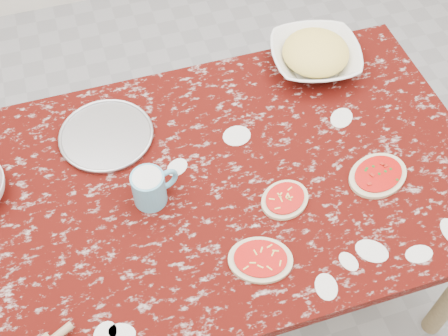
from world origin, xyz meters
TOP-DOWN VIEW (x-y plane):
  - ground at (0.00, 0.00)m, footprint 4.00×4.00m
  - worktable at (0.00, 0.00)m, footprint 1.60×1.00m
  - pizza_tray at (-0.31, 0.27)m, footprint 0.38×0.38m
  - cheese_bowl at (0.45, 0.37)m, footprint 0.36×0.36m
  - flour_mug at (-0.23, -0.01)m, footprint 0.15×0.10m
  - pizza_left at (0.01, -0.30)m, footprint 0.22×0.19m
  - pizza_mid at (0.15, -0.14)m, footprint 0.19×0.18m
  - pizza_right at (0.45, -0.14)m, footprint 0.23×0.20m

SIDE VIEW (x-z plane):
  - ground at x=0.00m, z-range 0.00..0.00m
  - worktable at x=0.00m, z-range 0.29..1.04m
  - pizza_tray at x=-0.31m, z-range 0.75..0.76m
  - pizza_right at x=0.45m, z-range 0.75..0.77m
  - pizza_left at x=0.01m, z-range 0.75..0.77m
  - pizza_mid at x=0.15m, z-range 0.75..0.77m
  - cheese_bowl at x=0.45m, z-range 0.75..0.83m
  - flour_mug at x=-0.23m, z-range 0.75..0.87m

